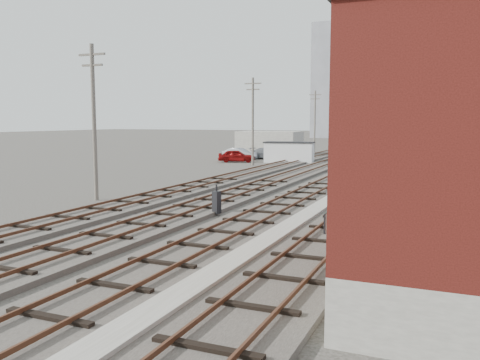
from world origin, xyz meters
The scene contains 22 objects.
ground centered at (0.00, 60.00, 0.00)m, with size 320.00×320.00×0.00m, color #282621.
track_right centered at (2.50, 39.00, 0.11)m, with size 3.20×90.00×0.39m.
track_mid_right centered at (-1.50, 39.00, 0.11)m, with size 3.20×90.00×0.39m.
track_mid_left centered at (-5.50, 39.00, 0.11)m, with size 3.20×90.00×0.39m.
track_left centered at (-9.50, 39.00, 0.11)m, with size 3.20×90.00×0.39m.
platform_curb centered at (0.50, 14.00, 0.13)m, with size 0.90×28.00×0.26m, color gray.
lattice_tower centered at (5.50, 35.00, 7.50)m, with size 1.60×1.60×15.00m.
utility_pole_left_a centered at (-12.50, 20.00, 4.80)m, with size 1.80×0.24×9.00m.
utility_pole_left_b centered at (-12.50, 45.00, 4.80)m, with size 1.80×0.24×9.00m.
utility_pole_left_c centered at (-12.50, 70.00, 4.80)m, with size 1.80×0.24×9.00m.
utility_pole_right_a centered at (6.50, 28.00, 4.80)m, with size 1.80×0.24×9.00m.
utility_pole_right_b centered at (6.50, 58.00, 4.80)m, with size 1.80×0.24×9.00m.
apartment_left centered at (-18.00, 135.00, 15.00)m, with size 22.00×14.00×30.00m, color gray.
apartment_right centered at (8.00, 150.00, 13.00)m, with size 16.00×12.00×26.00m, color gray.
shed_left centered at (-16.00, 60.00, 1.60)m, with size 8.00×5.00×3.20m, color gray.
shed_right centered at (9.00, 70.00, 2.00)m, with size 6.00×6.00×4.00m, color gray.
signal_mast centered at (3.70, 10.46, 2.20)m, with size 0.40×0.41×3.81m.
switch_stand centered at (-3.88, 18.36, 0.68)m, with size 0.41×0.41×1.44m.
site_trailer centered at (-10.13, 50.00, 1.16)m, with size 5.73×3.06×2.30m.
car_red centered at (-15.71, 48.21, 0.70)m, with size 1.66×4.12×1.40m, color maroon.
car_silver centered at (-16.84, 51.74, 0.69)m, with size 1.46×4.18×1.38m, color #ACAEB4.
car_grey centered at (-13.98, 54.09, 0.68)m, with size 1.91×4.70×1.36m, color slate.
Camera 1 is at (6.80, -3.88, 4.68)m, focal length 38.00 mm.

